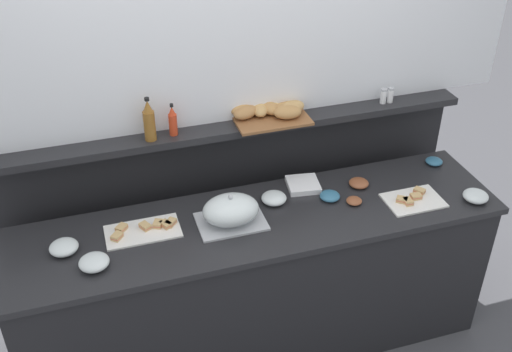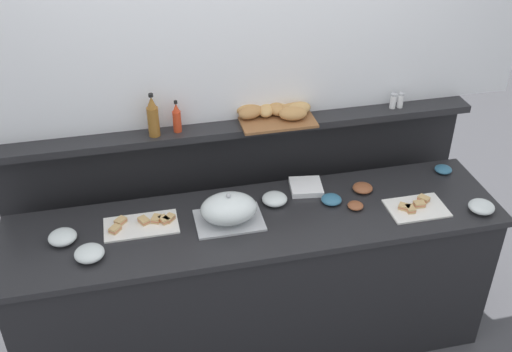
# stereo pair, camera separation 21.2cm
# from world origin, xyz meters

# --- Properties ---
(ground_plane) EXTENTS (12.00, 12.00, 0.00)m
(ground_plane) POSITION_xyz_m (0.00, 0.60, 0.00)
(ground_plane) COLOR #4C4C51
(buffet_counter) EXTENTS (2.54, 0.62, 0.91)m
(buffet_counter) POSITION_xyz_m (0.00, 0.00, 0.46)
(buffet_counter) COLOR black
(buffet_counter) RESTS_ON ground_plane
(back_ledge_unit) EXTENTS (2.62, 0.22, 1.24)m
(back_ledge_unit) POSITION_xyz_m (0.00, 0.49, 0.65)
(back_ledge_unit) COLOR black
(back_ledge_unit) RESTS_ON ground_plane
(sandwich_platter_front) EXTENTS (0.37, 0.20, 0.04)m
(sandwich_platter_front) POSITION_xyz_m (-0.57, 0.07, 0.92)
(sandwich_platter_front) COLOR white
(sandwich_platter_front) RESTS_ON buffet_counter
(sandwich_platter_rear) EXTENTS (0.30, 0.21, 0.04)m
(sandwich_platter_rear) POSITION_xyz_m (0.82, -0.10, 0.92)
(sandwich_platter_rear) COLOR white
(sandwich_platter_rear) RESTS_ON buffet_counter
(serving_cloche) EXTENTS (0.34, 0.24, 0.17)m
(serving_cloche) POSITION_xyz_m (-0.14, 0.01, 0.98)
(serving_cloche) COLOR #B7BABF
(serving_cloche) RESTS_ON buffet_counter
(glass_bowl_large) EXTENTS (0.14, 0.14, 0.06)m
(glass_bowl_large) POSITION_xyz_m (-0.83, -0.12, 0.94)
(glass_bowl_large) COLOR silver
(glass_bowl_large) RESTS_ON buffet_counter
(glass_bowl_medium) EXTENTS (0.13, 0.13, 0.05)m
(glass_bowl_medium) POSITION_xyz_m (0.12, 0.11, 0.94)
(glass_bowl_medium) COLOR silver
(glass_bowl_medium) RESTS_ON buffet_counter
(glass_bowl_small) EXTENTS (0.13, 0.13, 0.05)m
(glass_bowl_small) POSITION_xyz_m (1.14, -0.19, 0.94)
(glass_bowl_small) COLOR silver
(glass_bowl_small) RESTS_ON buffet_counter
(glass_bowl_extra) EXTENTS (0.14, 0.14, 0.05)m
(glass_bowl_extra) POSITION_xyz_m (-0.95, 0.03, 0.94)
(glass_bowl_extra) COLOR silver
(glass_bowl_extra) RESTS_ON buffet_counter
(condiment_bowl_teal) EXTENTS (0.10, 0.10, 0.03)m
(condiment_bowl_teal) POSITION_xyz_m (1.13, 0.19, 0.93)
(condiment_bowl_teal) COLOR teal
(condiment_bowl_teal) RESTS_ON buffet_counter
(condiment_bowl_cream) EXTENTS (0.11, 0.11, 0.04)m
(condiment_bowl_cream) POSITION_xyz_m (0.41, 0.05, 0.93)
(condiment_bowl_cream) COLOR teal
(condiment_bowl_cream) RESTS_ON buffet_counter
(condiment_bowl_dark) EXTENTS (0.11, 0.11, 0.04)m
(condiment_bowl_dark) POSITION_xyz_m (0.61, 0.12, 0.93)
(condiment_bowl_dark) COLOR brown
(condiment_bowl_dark) RESTS_ON buffet_counter
(condiment_bowl_red) EXTENTS (0.08, 0.08, 0.03)m
(condiment_bowl_red) POSITION_xyz_m (0.52, -0.02, 0.93)
(condiment_bowl_red) COLOR brown
(condiment_bowl_red) RESTS_ON buffet_counter
(napkin_stack) EXTENTS (0.19, 0.19, 0.03)m
(napkin_stack) POSITION_xyz_m (0.32, 0.20, 0.93)
(napkin_stack) COLOR white
(napkin_stack) RESTS_ON buffet_counter
(hot_sauce_bottle) EXTENTS (0.04, 0.04, 0.18)m
(hot_sauce_bottle) POSITION_xyz_m (-0.33, 0.41, 1.32)
(hot_sauce_bottle) COLOR red
(hot_sauce_bottle) RESTS_ON back_ledge_unit
(vinegar_bottle_amber) EXTENTS (0.06, 0.06, 0.24)m
(vinegar_bottle_amber) POSITION_xyz_m (-0.45, 0.39, 1.34)
(vinegar_bottle_amber) COLOR #8E5B23
(vinegar_bottle_amber) RESTS_ON back_ledge_unit
(salt_shaker) EXTENTS (0.03, 0.03, 0.09)m
(salt_shaker) POSITION_xyz_m (0.87, 0.41, 1.28)
(salt_shaker) COLOR white
(salt_shaker) RESTS_ON back_ledge_unit
(pepper_shaker) EXTENTS (0.03, 0.03, 0.09)m
(pepper_shaker) POSITION_xyz_m (0.91, 0.41, 1.28)
(pepper_shaker) COLOR white
(pepper_shaker) RESTS_ON back_ledge_unit
(bread_basket) EXTENTS (0.43, 0.30, 0.08)m
(bread_basket) POSITION_xyz_m (0.21, 0.44, 1.28)
(bread_basket) COLOR brown
(bread_basket) RESTS_ON back_ledge_unit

